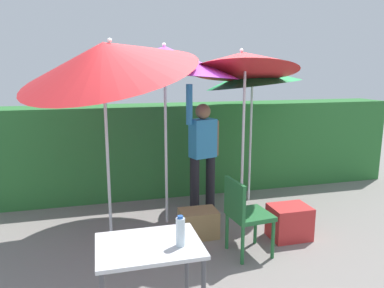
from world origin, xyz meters
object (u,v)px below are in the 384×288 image
at_px(cooler_box, 289,222).
at_px(bottle_water, 180,232).
at_px(crate_cardboard, 198,223).
at_px(person_vendor, 203,149).
at_px(chair_plastic, 244,212).
at_px(umbrella_orange, 252,77).
at_px(umbrella_navy, 164,60).
at_px(umbrella_rainbow, 243,62).
at_px(folding_table, 149,255).
at_px(umbrella_yellow, 107,58).

relative_size(cooler_box, bottle_water, 2.01).
relative_size(cooler_box, crate_cardboard, 1.03).
height_order(person_vendor, chair_plastic, person_vendor).
bearing_deg(chair_plastic, bottle_water, -132.55).
xyz_separation_m(person_vendor, chair_plastic, (0.07, -1.41, -0.42)).
relative_size(person_vendor, chair_plastic, 2.11).
xyz_separation_m(umbrella_orange, umbrella_navy, (-1.45, -0.51, 0.22)).
bearing_deg(umbrella_rainbow, umbrella_orange, 57.69).
bearing_deg(umbrella_orange, crate_cardboard, -137.34).
relative_size(person_vendor, folding_table, 2.35).
height_order(umbrella_rainbow, crate_cardboard, umbrella_rainbow).
height_order(person_vendor, bottle_water, person_vendor).
distance_m(cooler_box, crate_cardboard, 1.14).
height_order(chair_plastic, bottle_water, bottle_water).
bearing_deg(umbrella_rainbow, crate_cardboard, -154.52).
xyz_separation_m(umbrella_yellow, bottle_water, (0.43, -1.75, -1.32)).
bearing_deg(chair_plastic, folding_table, -140.97).
xyz_separation_m(umbrella_rainbow, cooler_box, (0.40, -0.65, -1.96)).
relative_size(person_vendor, bottle_water, 7.83).
relative_size(umbrella_navy, crate_cardboard, 5.21).
relative_size(person_vendor, cooler_box, 3.89).
height_order(umbrella_rainbow, cooler_box, umbrella_rainbow).
relative_size(umbrella_yellow, chair_plastic, 3.15).
height_order(umbrella_orange, cooler_box, umbrella_orange).
height_order(umbrella_navy, crate_cardboard, umbrella_navy).
xyz_separation_m(umbrella_rainbow, crate_cardboard, (-0.68, -0.33, -2.00)).
xyz_separation_m(folding_table, bottle_water, (0.23, -0.09, 0.21)).
xyz_separation_m(umbrella_rainbow, person_vendor, (-0.38, 0.51, -1.23)).
relative_size(umbrella_rainbow, bottle_water, 10.34).
bearing_deg(folding_table, umbrella_yellow, 96.92).
relative_size(umbrella_orange, person_vendor, 1.18).
relative_size(umbrella_yellow, cooler_box, 5.79).
distance_m(umbrella_rainbow, bottle_water, 2.68).
bearing_deg(cooler_box, umbrella_rainbow, 121.78).
bearing_deg(umbrella_navy, folding_table, -104.16).
relative_size(umbrella_rainbow, chair_plastic, 2.79).
distance_m(person_vendor, crate_cardboard, 1.17).
relative_size(crate_cardboard, folding_table, 0.59).
height_order(umbrella_navy, chair_plastic, umbrella_navy).
distance_m(umbrella_rainbow, cooler_box, 2.11).
bearing_deg(folding_table, cooler_box, 32.47).
relative_size(umbrella_navy, person_vendor, 1.30).
bearing_deg(umbrella_navy, cooler_box, -32.16).
xyz_separation_m(umbrella_orange, person_vendor, (-0.85, -0.22, -1.03)).
bearing_deg(person_vendor, umbrella_orange, 14.45).
bearing_deg(cooler_box, umbrella_yellow, 168.42).
bearing_deg(folding_table, chair_plastic, 39.03).
relative_size(umbrella_orange, crate_cardboard, 4.73).
height_order(cooler_box, crate_cardboard, cooler_box).
distance_m(cooler_box, folding_table, 2.32).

